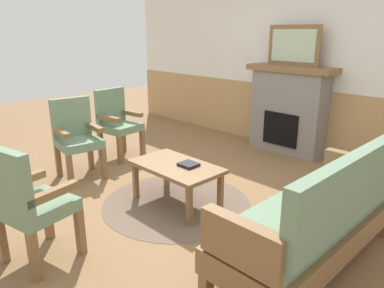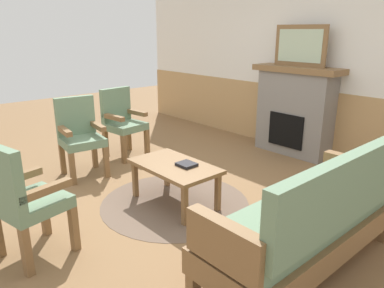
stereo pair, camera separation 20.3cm
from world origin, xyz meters
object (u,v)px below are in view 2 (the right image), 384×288
(couch, at_px, (307,221))
(book_on_table, at_px, (187,164))
(fireplace, at_px, (295,110))
(coffee_table, at_px, (175,169))
(armchair_near_fireplace, at_px, (80,133))
(armchair_by_window_left, at_px, (122,119))
(framed_picture, at_px, (300,46))
(armchair_front_left, at_px, (22,196))

(couch, height_order, book_on_table, couch)
(fireplace, height_order, couch, fireplace)
(fireplace, bearing_deg, coffee_table, -86.53)
(couch, bearing_deg, fireplace, 125.77)
(couch, xyz_separation_m, book_on_table, (-1.40, 0.01, 0.06))
(coffee_table, distance_m, armchair_near_fireplace, 1.49)
(fireplace, relative_size, armchair_by_window_left, 1.33)
(framed_picture, relative_size, armchair_front_left, 0.82)
(fireplace, xyz_separation_m, armchair_near_fireplace, (-1.29, -2.72, -0.11))
(armchair_near_fireplace, relative_size, armchair_front_left, 1.00)
(armchair_front_left, bearing_deg, framed_picture, 91.81)
(fireplace, height_order, armchair_near_fireplace, fireplace)
(armchair_near_fireplace, height_order, armchair_by_window_left, same)
(armchair_front_left, bearing_deg, armchair_near_fireplace, 141.17)
(book_on_table, bearing_deg, framed_picture, 96.42)
(armchair_front_left, bearing_deg, book_on_table, 84.98)
(book_on_table, bearing_deg, armchair_near_fireplace, -164.84)
(couch, bearing_deg, armchair_front_left, -134.76)
(couch, height_order, coffee_table, couch)
(fireplace, bearing_deg, book_on_table, -83.58)
(fireplace, height_order, coffee_table, fireplace)
(armchair_by_window_left, bearing_deg, armchair_front_left, -48.39)
(coffee_table, relative_size, armchair_near_fireplace, 0.98)
(coffee_table, distance_m, armchair_front_left, 1.50)
(framed_picture, xyz_separation_m, armchair_by_window_left, (-1.58, -1.95, -1.02))
(framed_picture, bearing_deg, armchair_front_left, -88.19)
(framed_picture, bearing_deg, couch, -54.24)
(couch, xyz_separation_m, armchair_front_left, (-1.54, -1.55, 0.14))
(framed_picture, height_order, couch, framed_picture)
(armchair_near_fireplace, bearing_deg, coffee_table, 13.84)
(armchair_front_left, bearing_deg, couch, 45.24)
(couch, height_order, armchair_front_left, same)
(armchair_by_window_left, bearing_deg, couch, -6.37)
(coffee_table, bearing_deg, couch, 2.30)
(armchair_by_window_left, distance_m, armchair_front_left, 2.56)
(coffee_table, distance_m, armchair_by_window_left, 1.78)
(framed_picture, bearing_deg, armchair_by_window_left, -129.06)
(fireplace, relative_size, book_on_table, 7.06)
(coffee_table, relative_size, armchair_by_window_left, 0.98)
(armchair_near_fireplace, bearing_deg, book_on_table, 15.16)
(framed_picture, distance_m, coffee_table, 2.65)
(fireplace, xyz_separation_m, armchair_by_window_left, (-1.58, -1.95, -0.11))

